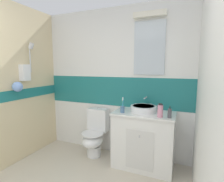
# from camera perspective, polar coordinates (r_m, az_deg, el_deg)

# --- Properties ---
(wall_back_tiled) EXTENTS (3.20, 0.20, 2.50)m
(wall_back_tiled) POSITION_cam_1_polar(r_m,az_deg,el_deg) (3.08, 1.10, 2.94)
(wall_back_tiled) COLOR white
(wall_back_tiled) RESTS_ON ground_plane
(wall_right_plain) EXTENTS (0.10, 3.48, 2.50)m
(wall_right_plain) POSITION_cam_1_polar(r_m,az_deg,el_deg) (1.63, 29.64, -2.75)
(wall_right_plain) COLOR white
(wall_right_plain) RESTS_ON ground_plane
(vanity_cabinet) EXTENTS (0.90, 0.54, 0.85)m
(vanity_cabinet) POSITION_cam_1_polar(r_m,az_deg,el_deg) (2.82, 10.19, -15.17)
(vanity_cabinet) COLOR white
(vanity_cabinet) RESTS_ON ground_plane
(sink_basin) EXTENTS (0.39, 0.44, 0.20)m
(sink_basin) POSITION_cam_1_polar(r_m,az_deg,el_deg) (2.72, 10.18, -5.55)
(sink_basin) COLOR white
(sink_basin) RESTS_ON vanity_cabinet
(toilet) EXTENTS (0.37, 0.50, 0.81)m
(toilet) POSITION_cam_1_polar(r_m,az_deg,el_deg) (3.14, -5.57, -13.73)
(toilet) COLOR white
(toilet) RESTS_ON ground_plane
(toothbrush_cup) EXTENTS (0.07, 0.07, 0.23)m
(toothbrush_cup) POSITION_cam_1_polar(r_m,az_deg,el_deg) (2.62, 3.40, -5.75)
(toothbrush_cup) COLOR #4C7299
(toothbrush_cup) RESTS_ON vanity_cabinet
(soap_dispenser) EXTENTS (0.05, 0.05, 0.16)m
(soap_dispenser) POSITION_cam_1_polar(r_m,az_deg,el_deg) (2.47, 18.16, -6.85)
(soap_dispenser) COLOR #4C4C51
(soap_dispenser) RESTS_ON vanity_cabinet
(mouthwash_bottle) EXTENTS (0.07, 0.07, 0.19)m
(mouthwash_bottle) POSITION_cam_1_polar(r_m,az_deg,el_deg) (2.47, 15.35, -6.14)
(mouthwash_bottle) COLOR pink
(mouthwash_bottle) RESTS_ON vanity_cabinet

